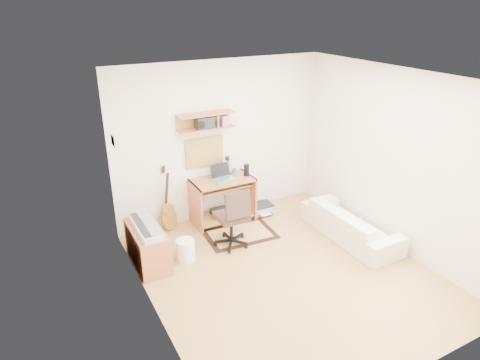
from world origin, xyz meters
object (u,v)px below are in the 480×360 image
task_chair (231,216)px  sofa (351,219)px  desk (223,200)px  cabinet (147,246)px  printer (261,208)px

task_chair → sofa: task_chair is taller
desk → sofa: (1.50, -1.43, -0.05)m
desk → task_chair: bearing=-106.3°
desk → cabinet: bearing=-156.9°
desk → cabinet: 1.60m
task_chair → printer: bearing=35.5°
task_chair → cabinet: 1.27m
task_chair → sofa: size_ratio=0.57×
desk → task_chair: 0.78m
task_chair → cabinet: (-1.25, 0.12, -0.20)m
cabinet → desk: bearing=23.1°
cabinet → printer: bearing=14.8°
desk → printer: size_ratio=2.50×
task_chair → desk: bearing=72.4°
desk → sofa: desk is taller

